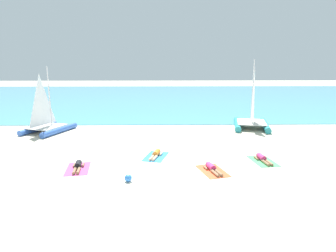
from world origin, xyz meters
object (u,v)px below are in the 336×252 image
at_px(towel_leftmost, 78,169).
at_px(sunbather_rightmost, 263,158).
at_px(beach_ball, 128,178).
at_px(sunbather_center_right, 212,168).
at_px(sailboat_blue, 47,123).
at_px(towel_center_left, 156,157).
at_px(sailboat_teal, 252,118).
at_px(sunbather_center_left, 156,154).
at_px(towel_center_right, 212,171).
at_px(towel_rightmost, 263,161).
at_px(sunbather_leftmost, 78,166).

distance_m(towel_leftmost, sunbather_rightmost, 9.53).
bearing_deg(beach_ball, sunbather_center_right, 18.05).
bearing_deg(sailboat_blue, towel_center_left, -16.24).
bearing_deg(sailboat_blue, sailboat_teal, 24.21).
xyz_separation_m(sailboat_teal, sunbather_rightmost, (-1.74, -7.97, -0.66)).
distance_m(sailboat_blue, sunbather_center_left, 10.14).
distance_m(sunbather_rightmost, beach_ball, 7.31).
distance_m(towel_leftmost, towel_center_right, 6.58).
xyz_separation_m(towel_center_right, beach_ball, (-3.91, -1.20, 0.16)).
xyz_separation_m(sailboat_teal, towel_center_right, (-4.64, -9.42, -0.79)).
relative_size(towel_leftmost, sunbather_center_right, 1.22).
bearing_deg(beach_ball, sailboat_blue, 126.72).
distance_m(sunbather_center_left, sunbather_rightmost, 5.75).
bearing_deg(sunbather_center_left, beach_ball, -93.16).
height_order(sailboat_teal, towel_rightmost, sailboat_teal).
relative_size(sailboat_teal, towel_rightmost, 2.81).
xyz_separation_m(sailboat_blue, sunbather_leftmost, (4.40, -7.78, -0.59)).
bearing_deg(towel_center_left, sailboat_blue, 143.78).
xyz_separation_m(sailboat_teal, sailboat_blue, (-15.62, -1.15, -0.07)).
height_order(sailboat_teal, sunbather_center_right, sailboat_teal).
relative_size(sailboat_blue, sunbather_center_left, 3.12).
xyz_separation_m(sailboat_teal, towel_center_left, (-7.43, -7.15, -0.79)).
bearing_deg(sailboat_teal, sunbather_rightmost, -90.17).
bearing_deg(sailboat_teal, towel_leftmost, -129.13).
bearing_deg(towel_center_right, sunbather_center_right, 104.80).
bearing_deg(sunbather_leftmost, sunbather_center_right, -12.11).
bearing_deg(sunbather_center_right, sunbather_center_left, 125.71).
distance_m(sailboat_blue, towel_center_left, 10.17).
height_order(sailboat_blue, towel_center_right, sailboat_blue).
bearing_deg(sunbather_center_left, towel_rightmost, 5.18).
relative_size(sunbather_leftmost, towel_rightmost, 0.82).
relative_size(sailboat_blue, towel_leftmost, 2.55).
height_order(sailboat_teal, sunbather_center_left, sailboat_teal).
bearing_deg(sunbather_rightmost, sunbather_leftmost, 178.66).
bearing_deg(beach_ball, towel_leftmost, 148.51).
bearing_deg(sunbather_leftmost, towel_leftmost, -90.00).
distance_m(sunbather_center_right, beach_ball, 4.10).
relative_size(sailboat_teal, towel_leftmost, 2.81).
distance_m(sunbather_leftmost, towel_rightmost, 9.54).
bearing_deg(sunbather_leftmost, sunbather_rightmost, -2.60).
distance_m(sunbather_center_left, sunbather_center_right, 3.57).
height_order(towel_leftmost, towel_center_right, same).
bearing_deg(sailboat_teal, beach_ball, -116.70).
bearing_deg(towel_center_left, sunbather_center_left, 75.34).
bearing_deg(towel_center_right, towel_rightmost, 25.47).
bearing_deg(sunbather_rightmost, beach_ball, -165.83).
bearing_deg(sailboat_blue, towel_leftmost, -40.70).
relative_size(sunbather_leftmost, towel_center_left, 0.82).
height_order(towel_center_left, beach_ball, beach_ball).
xyz_separation_m(sunbather_leftmost, beach_ball, (2.67, -1.69, 0.03)).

